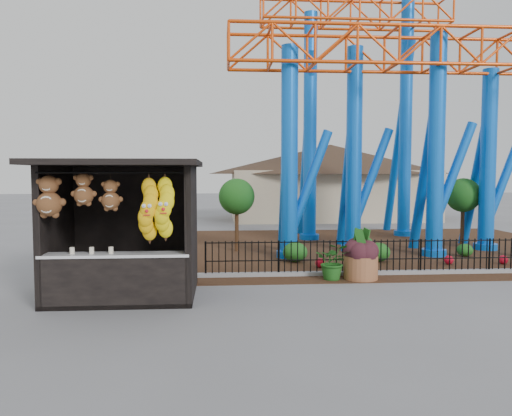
{
  "coord_description": "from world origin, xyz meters",
  "views": [
    {
      "loc": [
        -0.8,
        -10.45,
        2.84
      ],
      "look_at": [
        0.06,
        1.5,
        2.0
      ],
      "focal_mm": 35.0,
      "sensor_mm": 36.0,
      "label": 1
    }
  ],
  "objects": [
    {
      "name": "prize_booth",
      "position": [
        -3.0,
        0.91,
        1.53
      ],
      "size": [
        3.5,
        3.4,
        3.12
      ],
      "color": "black",
      "rests_on": "ground"
    },
    {
      "name": "potted_plant",
      "position": [
        2.2,
        2.48,
        0.5
      ],
      "size": [
        1.08,
        1.0,
        0.99
      ],
      "primitive_type": "imported",
      "rotation": [
        0.0,
        0.0,
        -0.28
      ],
      "color": "#295619",
      "rests_on": "ground"
    },
    {
      "name": "terracotta_planter",
      "position": [
        2.95,
        2.49,
        0.32
      ],
      "size": [
        1.1,
        1.1,
        0.64
      ],
      "primitive_type": "cylinder",
      "rotation": [
        0.0,
        0.0,
        -0.25
      ],
      "color": "#975A37",
      "rests_on": "ground"
    },
    {
      "name": "landscaping",
      "position": [
        4.28,
        5.52,
        0.3
      ],
      "size": [
        8.49,
        3.11,
        0.63
      ],
      "color": "#1A5017",
      "rests_on": "mulch_bed"
    },
    {
      "name": "picket_fence",
      "position": [
        4.9,
        3.0,
        0.5
      ],
      "size": [
        12.2,
        0.06,
        1.0
      ],
      "primitive_type": null,
      "color": "black",
      "rests_on": "ground"
    },
    {
      "name": "curb",
      "position": [
        4.0,
        3.0,
        0.06
      ],
      "size": [
        18.0,
        0.18,
        0.12
      ],
      "primitive_type": "cube",
      "color": "gray",
      "rests_on": "ground"
    },
    {
      "name": "pavilion",
      "position": [
        6.0,
        20.0,
        3.07
      ],
      "size": [
        15.0,
        15.0,
        4.8
      ],
      "color": "#BFAD8C",
      "rests_on": "ground"
    },
    {
      "name": "ground",
      "position": [
        0.0,
        0.0,
        0.0
      ],
      "size": [
        120.0,
        120.0,
        0.0
      ],
      "primitive_type": "plane",
      "color": "slate",
      "rests_on": "ground"
    },
    {
      "name": "roller_coaster",
      "position": [
        5.12,
        8.23,
        6.44
      ],
      "size": [
        11.0,
        6.37,
        10.82
      ],
      "color": "blue",
      "rests_on": "ground"
    },
    {
      "name": "mulch_bed",
      "position": [
        4.0,
        8.0,
        0.01
      ],
      "size": [
        18.0,
        12.0,
        0.02
      ],
      "primitive_type": "cube",
      "color": "#331E11",
      "rests_on": "ground"
    },
    {
      "name": "planter_foliage",
      "position": [
        2.95,
        2.49,
        0.96
      ],
      "size": [
        0.7,
        0.7,
        0.64
      ],
      "primitive_type": "ellipsoid",
      "color": "#33141B",
      "rests_on": "terracotta_planter"
    }
  ]
}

